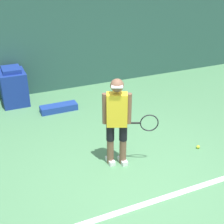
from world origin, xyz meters
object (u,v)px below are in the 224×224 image
at_px(covered_chair, 14,87).
at_px(tennis_player, 118,119).
at_px(tennis_ball, 198,147).
at_px(equipment_bag, 59,108).

bearing_deg(covered_chair, tennis_player, -69.17).
distance_m(tennis_ball, equipment_bag, 3.36).
bearing_deg(tennis_ball, covered_chair, 129.13).
relative_size(tennis_ball, equipment_bag, 0.08).
xyz_separation_m(tennis_player, tennis_ball, (1.62, -0.20, -0.85)).
xyz_separation_m(tennis_player, covered_chair, (-1.28, 3.36, -0.44)).
relative_size(tennis_player, covered_chair, 1.71).
height_order(tennis_ball, equipment_bag, equipment_bag).
xyz_separation_m(tennis_ball, equipment_bag, (-2.02, 2.69, 0.04)).
xyz_separation_m(tennis_ball, covered_chair, (-2.90, 3.56, 0.41)).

